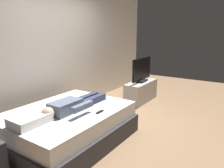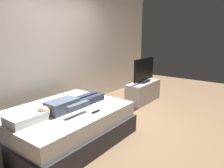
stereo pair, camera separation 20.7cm
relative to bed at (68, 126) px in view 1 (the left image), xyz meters
The scene contains 8 objects.
ground_plane 0.94m from the bed, 26.19° to the right, with size 10.00×10.00×0.00m, color #8C6B4C.
back_wall 2.03m from the bed, 43.92° to the left, with size 6.40×0.10×2.80m, color silver.
bed is the anchor object (origin of this frame).
pillow 0.73m from the bed, behind, with size 0.48×0.34×0.12m, color white.
person 0.37m from the bed, 72.93° to the right, with size 1.26×0.46×0.18m.
remote 0.60m from the bed, 70.16° to the right, with size 0.15×0.04×0.02m, color black.
tv_stand 2.50m from the bed, ahead, with size 1.10×0.40×0.50m, color #B7B2AD.
tv 2.55m from the bed, ahead, with size 0.88×0.20×0.59m.
Camera 1 is at (-2.99, -1.91, 1.70)m, focal length 34.12 mm.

